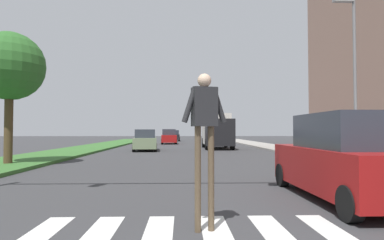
{
  "coord_description": "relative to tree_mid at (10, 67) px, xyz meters",
  "views": [
    {
      "loc": [
        -0.1,
        2.75,
        1.58
      ],
      "look_at": [
        0.31,
        15.4,
        1.99
      ],
      "focal_mm": 30.82,
      "sensor_mm": 36.0,
      "label": 1
    }
  ],
  "objects": [
    {
      "name": "suv_crossing",
      "position": [
        11.41,
        -7.39,
        -3.49
      ],
      "size": [
        1.99,
        4.61,
        1.97
      ],
      "color": "maroon",
      "rests_on": "ground_plane"
    },
    {
      "name": "pedestrian_performer",
      "position": [
        8.01,
        -9.59,
        -2.76
      ],
      "size": [
        0.74,
        0.33,
        2.49
      ],
      "color": "brown",
      "rests_on": "ground_plane"
    },
    {
      "name": "tree_mid",
      "position": [
        0.0,
        0.0,
        0.0
      ],
      "size": [
        3.03,
        3.03,
        5.82
      ],
      "color": "#4C3823",
      "rests_on": "median_strip"
    },
    {
      "name": "median_strip",
      "position": [
        -0.33,
        10.45,
        -4.34
      ],
      "size": [
        3.86,
        64.0,
        0.15
      ],
      "primitive_type": "cube",
      "color": "#386B2D",
      "rests_on": "ground_plane"
    },
    {
      "name": "sedan_midblock",
      "position": [
        4.76,
        11.53,
        -3.64
      ],
      "size": [
        2.17,
        4.66,
        1.68
      ],
      "color": "gray",
      "rests_on": "ground_plane"
    },
    {
      "name": "crosswalk",
      "position": [
        7.74,
        -9.78,
        -4.41
      ],
      "size": [
        4.95,
        2.2,
        0.01
      ],
      "color": "silver",
      "rests_on": "ground_plane"
    },
    {
      "name": "ground_plane",
      "position": [
        7.74,
        12.45,
        -4.42
      ],
      "size": [
        140.0,
        140.0,
        0.0
      ],
      "primitive_type": "plane",
      "color": "#38383A"
    },
    {
      "name": "street_lamp_right",
      "position": [
        15.44,
        -0.17,
        0.18
      ],
      "size": [
        1.02,
        0.24,
        7.5
      ],
      "color": "slate",
      "rests_on": "sidewalk_right"
    },
    {
      "name": "sidewalk_right",
      "position": [
        16.03,
        10.45,
        -4.34
      ],
      "size": [
        3.0,
        64.0,
        0.15
      ],
      "primitive_type": "cube",
      "color": "#9E9991",
      "rests_on": "ground_plane"
    },
    {
      "name": "truck_box_delivery",
      "position": [
        10.8,
        14.47,
        -2.78
      ],
      "size": [
        2.4,
        6.2,
        3.1
      ],
      "color": "black",
      "rests_on": "ground_plane"
    },
    {
      "name": "sedan_far_horizon",
      "position": [
        6.48,
        35.75,
        -3.64
      ],
      "size": [
        1.84,
        4.06,
        1.68
      ],
      "color": "black",
      "rests_on": "ground_plane"
    },
    {
      "name": "sedan_distant",
      "position": [
        6.13,
        24.89,
        -3.6
      ],
      "size": [
        2.03,
        4.32,
        1.77
      ],
      "color": "maroon",
      "rests_on": "ground_plane"
    }
  ]
}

